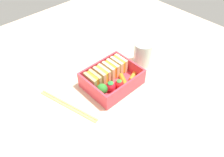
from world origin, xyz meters
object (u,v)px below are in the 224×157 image
(sandwich_center_right, at_px, (119,64))
(carrot_stick_far_left, at_px, (133,76))
(carrot_stick_left, at_px, (123,80))
(sandwich_center_left, at_px, (102,75))
(drinking_glass, at_px, (143,54))
(strawberry_left, at_px, (111,86))
(broccoli_floret, at_px, (102,89))
(chopstick_pair, at_px, (68,105))
(strawberry_far_left, at_px, (119,84))
(sandwich_center, at_px, (111,70))
(sandwich_left, at_px, (93,81))

(sandwich_center_right, relative_size, carrot_stick_far_left, 1.27)
(carrot_stick_left, xyz_separation_m, carrot_stick_far_left, (0.04, -0.01, -0.00))
(sandwich_center_left, xyz_separation_m, carrot_stick_left, (0.05, -0.05, -0.02))
(drinking_glass, bearing_deg, sandwich_center_right, 167.37)
(strawberry_left, height_order, drinking_glass, drinking_glass)
(broccoli_floret, bearing_deg, strawberry_left, -0.73)
(broccoli_floret, height_order, strawberry_left, broccoli_floret)
(sandwich_center_right, relative_size, broccoli_floret, 1.17)
(strawberry_left, bearing_deg, sandwich_center_left, 80.28)
(sandwich_center_right, distance_m, strawberry_left, 0.10)
(strawberry_left, xyz_separation_m, carrot_stick_far_left, (0.09, -0.01, -0.01))
(sandwich_center_left, bearing_deg, broccoli_floret, -130.88)
(sandwich_center_right, height_order, broccoli_floret, sandwich_center_right)
(carrot_stick_far_left, distance_m, chopstick_pair, 0.23)
(broccoli_floret, bearing_deg, sandwich_center_left, 49.12)
(chopstick_pair, bearing_deg, strawberry_far_left, -20.23)
(sandwich_center_right, bearing_deg, sandwich_center, 180.00)
(sandwich_center_left, bearing_deg, drinking_glass, -7.16)
(carrot_stick_left, bearing_deg, sandwich_center, 100.16)
(sandwich_center_left, relative_size, strawberry_left, 1.45)
(broccoli_floret, bearing_deg, carrot_stick_left, -0.12)
(sandwich_left, height_order, strawberry_left, sandwich_left)
(broccoli_floret, distance_m, strawberry_far_left, 0.06)
(sandwich_center, bearing_deg, carrot_stick_far_left, -52.89)
(sandwich_center_right, distance_m, carrot_stick_left, 0.06)
(carrot_stick_left, relative_size, drinking_glass, 0.55)
(carrot_stick_left, xyz_separation_m, chopstick_pair, (-0.18, 0.05, -0.02))
(sandwich_center_right, bearing_deg, sandwich_left, 180.00)
(sandwich_center, bearing_deg, carrot_stick_left, -79.84)
(broccoli_floret, distance_m, carrot_stick_far_left, 0.13)
(sandwich_left, bearing_deg, sandwich_center_left, 0.00)
(sandwich_left, relative_size, sandwich_center, 1.00)
(sandwich_center, bearing_deg, strawberry_far_left, -109.72)
(sandwich_center, height_order, broccoli_floret, sandwich_center)
(chopstick_pair, relative_size, drinking_glass, 2.41)
(sandwich_center_left, xyz_separation_m, sandwich_center_right, (0.07, 0.00, 0.00))
(strawberry_far_left, height_order, chopstick_pair, strawberry_far_left)
(sandwich_left, xyz_separation_m, sandwich_center, (0.07, 0.00, 0.00))
(sandwich_center, distance_m, drinking_glass, 0.13)
(sandwich_center_left, bearing_deg, chopstick_pair, -179.06)
(drinking_glass, bearing_deg, chopstick_pair, 176.44)
(sandwich_center, xyz_separation_m, strawberry_left, (-0.05, -0.05, -0.01))
(sandwich_center_right, xyz_separation_m, broccoli_floret, (-0.12, -0.05, 0.00))
(sandwich_center_right, height_order, drinking_glass, drinking_glass)
(strawberry_left, xyz_separation_m, drinking_glass, (0.18, 0.03, 0.01))
(broccoli_floret, xyz_separation_m, drinking_glass, (0.21, 0.03, 0.00))
(sandwich_center_right, bearing_deg, sandwich_center_left, 180.00)
(sandwich_center, xyz_separation_m, strawberry_far_left, (-0.02, -0.06, -0.01))
(sandwich_center_left, relative_size, sandwich_center_right, 1.00)
(chopstick_pair, xyz_separation_m, drinking_glass, (0.31, -0.02, 0.04))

